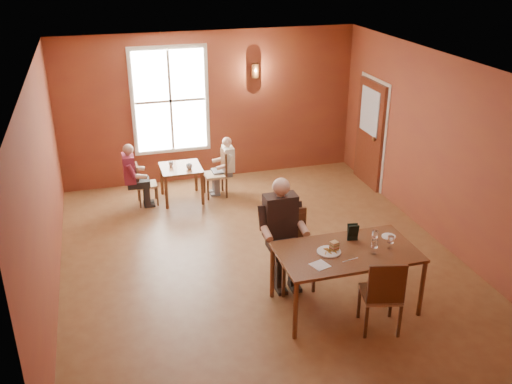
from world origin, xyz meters
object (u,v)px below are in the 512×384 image
object	(u,v)px
chair_empty	(381,293)
second_table	(182,183)
diner_main	(295,240)
main_table	(345,279)
chair_diner_maroon	(147,184)
diner_white	(216,169)
diner_maroon	(144,174)
chair_diner_white	(215,174)
chair_diner_main	(294,252)

from	to	relation	value
chair_empty	second_table	distance (m)	4.95
diner_main	second_table	bearing A→B (deg)	-73.11
main_table	second_table	bearing A→B (deg)	110.83
chair_empty	chair_diner_maroon	bearing A→B (deg)	131.35
main_table	diner_white	size ratio (longest dim) A/B	1.66
diner_maroon	chair_diner_maroon	bearing A→B (deg)	90.00
chair_diner_maroon	chair_diner_white	bearing A→B (deg)	90.00
chair_empty	second_table	size ratio (longest dim) A/B	1.39
chair_diner_white	diner_maroon	bearing A→B (deg)	90.00
main_table	chair_diner_maroon	distance (m)	4.62
second_table	diner_white	xyz separation A→B (m)	(0.68, 0.00, 0.22)
main_table	chair_diner_main	size ratio (longest dim) A/B	1.63
diner_main	chair_diner_white	size ratio (longest dim) A/B	1.68
chair_diner_main	diner_white	bearing A→B (deg)	-83.90
diner_main	chair_diner_maroon	bearing A→B (deg)	-63.78
second_table	chair_diner_maroon	distance (m)	0.65
diner_main	main_table	bearing A→B (deg)	128.88
second_table	chair_diner_maroon	bearing A→B (deg)	180.00
second_table	chair_diner_maroon	xyz separation A→B (m)	(-0.65, 0.00, 0.07)
chair_diner_white	diner_white	size ratio (longest dim) A/B	0.82
second_table	chair_diner_white	size ratio (longest dim) A/B	0.83
chair_diner_white	chair_diner_maroon	bearing A→B (deg)	90.00
chair_empty	chair_diner_main	bearing A→B (deg)	134.87
chair_diner_main	chair_diner_maroon	world-z (taller)	chair_diner_main
chair_diner_maroon	main_table	bearing A→B (deg)	28.39
main_table	chair_diner_white	xyz separation A→B (m)	(-0.89, 4.06, 0.02)
diner_maroon	chair_diner_white	bearing A→B (deg)	90.00
diner_main	chair_empty	xyz separation A→B (m)	(0.73, -1.17, -0.24)
main_table	second_table	xyz separation A→B (m)	(-1.54, 4.06, -0.10)
diner_main	diner_white	xyz separation A→B (m)	(-0.36, 3.44, -0.21)
diner_white	diner_maroon	size ratio (longest dim) A/B	0.92
second_table	chair_diner_maroon	size ratio (longest dim) A/B	0.94
main_table	diner_maroon	bearing A→B (deg)	118.72
diner_main	chair_diner_maroon	size ratio (longest dim) A/B	1.90
diner_white	diner_maroon	distance (m)	1.36
chair_diner_maroon	diner_maroon	world-z (taller)	diner_maroon
chair_diner_main	main_table	bearing A→B (deg)	127.57
main_table	diner_main	world-z (taller)	diner_main
main_table	chair_diner_maroon	size ratio (longest dim) A/B	2.28
main_table	diner_maroon	xyz separation A→B (m)	(-2.22, 4.06, 0.17)
chair_empty	chair_diner_maroon	distance (m)	5.21
main_table	chair_empty	distance (m)	0.61
chair_diner_maroon	diner_maroon	bearing A→B (deg)	-90.00
diner_white	diner_main	bearing A→B (deg)	-173.95
diner_main	diner_maroon	distance (m)	3.85
chair_empty	second_table	xyz separation A→B (m)	(-1.77, 4.61, -0.19)
chair_diner_white	diner_white	xyz separation A→B (m)	(0.03, 0.00, 0.10)
main_table	diner_main	distance (m)	0.86
chair_empty	diner_maroon	size ratio (longest dim) A/B	0.88
chair_diner_white	diner_white	distance (m)	0.10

